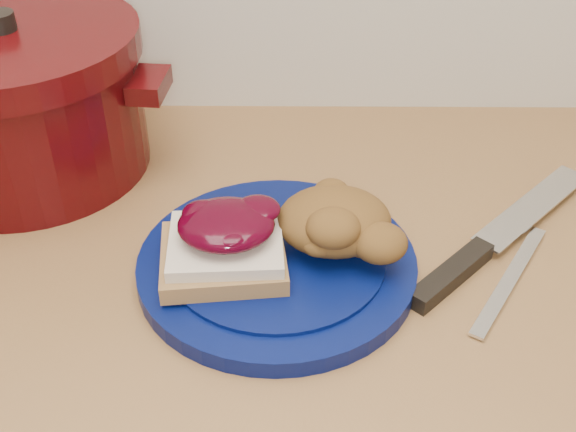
{
  "coord_description": "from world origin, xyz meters",
  "views": [
    {
      "loc": [
        0.04,
        0.97,
        1.34
      ],
      "look_at": [
        0.04,
        1.5,
        0.95
      ],
      "focal_mm": 45.0,
      "sensor_mm": 36.0,
      "label": 1
    }
  ],
  "objects_px": {
    "plate": "(277,265)",
    "dutch_oven": "(18,100)",
    "butter_knife": "(510,279)",
    "chef_knife": "(475,254)"
  },
  "relations": [
    {
      "from": "plate",
      "to": "dutch_oven",
      "type": "relative_size",
      "value": 0.77
    },
    {
      "from": "plate",
      "to": "butter_knife",
      "type": "relative_size",
      "value": 1.48
    },
    {
      "from": "chef_knife",
      "to": "dutch_oven",
      "type": "distance_m",
      "value": 0.5
    },
    {
      "from": "butter_knife",
      "to": "dutch_oven",
      "type": "relative_size",
      "value": 0.52
    },
    {
      "from": "butter_knife",
      "to": "plate",
      "type": "bearing_deg",
      "value": 119.13
    },
    {
      "from": "plate",
      "to": "chef_knife",
      "type": "height_order",
      "value": "same"
    },
    {
      "from": "plate",
      "to": "butter_knife",
      "type": "xyz_separation_m",
      "value": [
        0.21,
        -0.01,
        -0.0
      ]
    },
    {
      "from": "plate",
      "to": "butter_knife",
      "type": "bearing_deg",
      "value": -3.09
    },
    {
      "from": "chef_knife",
      "to": "dutch_oven",
      "type": "height_order",
      "value": "dutch_oven"
    },
    {
      "from": "dutch_oven",
      "to": "butter_knife",
      "type": "bearing_deg",
      "value": -21.69
    }
  ]
}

